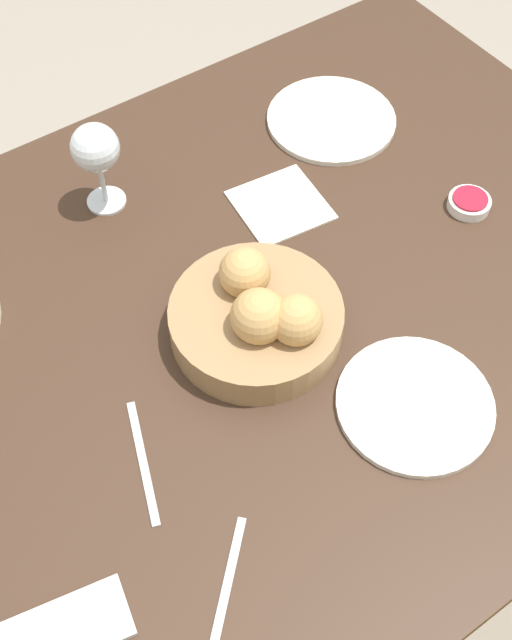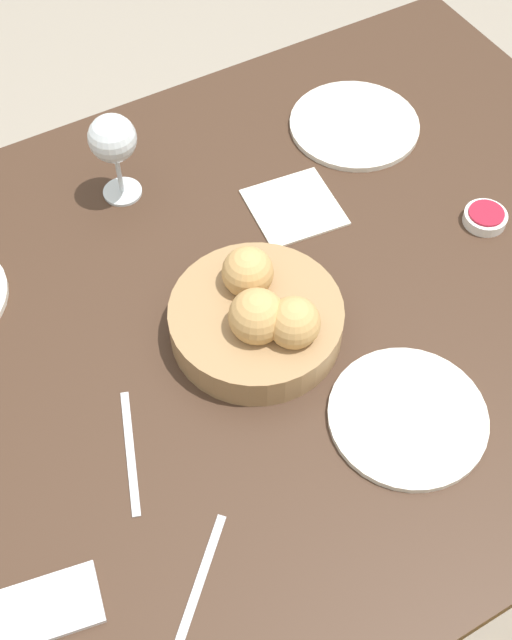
% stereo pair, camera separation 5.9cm
% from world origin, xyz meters
% --- Properties ---
extents(ground_plane, '(10.00, 10.00, 0.00)m').
position_xyz_m(ground_plane, '(0.00, 0.00, 0.00)').
color(ground_plane, gray).
extents(dining_table, '(1.42, 1.04, 0.78)m').
position_xyz_m(dining_table, '(0.00, 0.00, 0.69)').
color(dining_table, '#3D281C').
rests_on(dining_table, ground_plane).
extents(bread_basket, '(0.25, 0.25, 0.12)m').
position_xyz_m(bread_basket, '(0.02, 0.04, 0.82)').
color(bread_basket, '#99754C').
rests_on(bread_basket, dining_table).
extents(plate_near_left, '(0.23, 0.23, 0.01)m').
position_xyz_m(plate_near_left, '(-0.34, -0.26, 0.78)').
color(plate_near_left, silver).
rests_on(plate_near_left, dining_table).
extents(plate_far_center, '(0.22, 0.22, 0.01)m').
position_xyz_m(plate_far_center, '(-0.08, 0.26, 0.78)').
color(plate_far_center, silver).
rests_on(plate_far_center, dining_table).
extents(wine_glass, '(0.08, 0.08, 0.16)m').
position_xyz_m(wine_glass, '(0.08, -0.32, 0.89)').
color(wine_glass, silver).
rests_on(wine_glass, dining_table).
extents(jam_bowl_berry, '(0.07, 0.07, 0.02)m').
position_xyz_m(jam_bowl_berry, '(-0.40, 0.03, 0.79)').
color(jam_bowl_berry, white).
rests_on(jam_bowl_berry, dining_table).
extents(fork_silver, '(0.07, 0.17, 0.00)m').
position_xyz_m(fork_silver, '(0.26, 0.12, 0.78)').
color(fork_silver, '#B7B7BC').
rests_on(fork_silver, dining_table).
extents(knife_silver, '(0.14, 0.13, 0.00)m').
position_xyz_m(knife_silver, '(0.27, 0.32, 0.78)').
color(knife_silver, '#B7B7BC').
rests_on(knife_silver, dining_table).
extents(napkin, '(0.15, 0.15, 0.00)m').
position_xyz_m(napkin, '(-0.15, -0.15, 0.78)').
color(napkin, silver).
rests_on(napkin, dining_table).
extents(cell_phone, '(0.16, 0.10, 0.01)m').
position_xyz_m(cell_phone, '(0.44, 0.25, 0.78)').
color(cell_phone, silver).
rests_on(cell_phone, dining_table).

